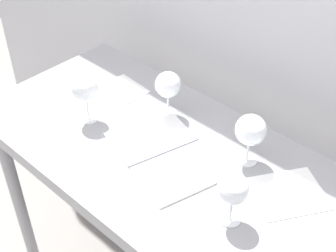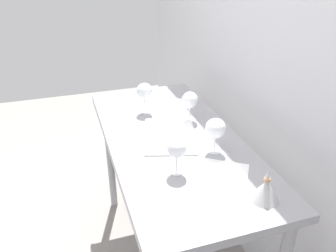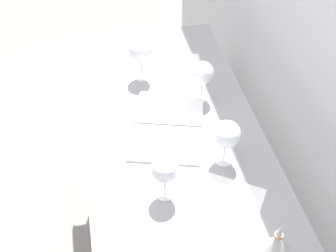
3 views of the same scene
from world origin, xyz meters
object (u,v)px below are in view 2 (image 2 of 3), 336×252
(open_notebook, at_px, (170,135))
(tasting_sheet_upper, at_px, (224,172))
(wine_glass_far_left, at_px, (190,101))
(tasting_sheet_lower, at_px, (167,105))
(wine_glass_near_right, at_px, (177,149))
(wine_glass_far_right, at_px, (216,129))
(wine_glass_near_left, at_px, (145,92))
(decanter_funnel, at_px, (266,190))

(open_notebook, height_order, tasting_sheet_upper, open_notebook)
(wine_glass_far_left, height_order, tasting_sheet_upper, wine_glass_far_left)
(open_notebook, relative_size, tasting_sheet_upper, 2.16)
(open_notebook, distance_m, tasting_sheet_lower, 0.38)
(wine_glass_far_left, relative_size, wine_glass_near_right, 1.02)
(wine_glass_near_right, height_order, open_notebook, wine_glass_near_right)
(wine_glass_near_right, distance_m, open_notebook, 0.34)
(open_notebook, bearing_deg, wine_glass_far_right, 53.63)
(wine_glass_far_right, relative_size, open_notebook, 0.39)
(wine_glass_far_right, relative_size, wine_glass_near_right, 1.04)
(wine_glass_far_right, bearing_deg, wine_glass_near_left, -158.71)
(tasting_sheet_upper, relative_size, tasting_sheet_lower, 0.85)
(wine_glass_far_right, distance_m, decanter_funnel, 0.39)
(wine_glass_far_left, relative_size, decanter_funnel, 1.23)
(tasting_sheet_upper, relative_size, decanter_funnel, 1.48)
(wine_glass_far_left, bearing_deg, wine_glass_far_right, -1.06)
(tasting_sheet_upper, bearing_deg, decanter_funnel, 51.62)
(wine_glass_near_right, bearing_deg, decanter_funnel, 43.84)
(wine_glass_far_right, xyz_separation_m, open_notebook, (-0.20, -0.15, -0.11))
(wine_glass_near_left, bearing_deg, wine_glass_far_left, 49.50)
(tasting_sheet_lower, bearing_deg, decanter_funnel, 9.65)
(wine_glass_far_left, distance_m, tasting_sheet_upper, 0.53)
(wine_glass_near_left, height_order, wine_glass_far_right, wine_glass_near_left)
(tasting_sheet_upper, height_order, tasting_sheet_lower, same)
(open_notebook, xyz_separation_m, tasting_sheet_upper, (0.37, 0.12, -0.00))
(wine_glass_near_left, distance_m, wine_glass_far_right, 0.56)
(wine_glass_near_right, height_order, decanter_funnel, wine_glass_near_right)
(wine_glass_near_left, xyz_separation_m, wine_glass_far_right, (0.52, 0.20, -0.01))
(tasting_sheet_upper, bearing_deg, open_notebook, -128.43)
(tasting_sheet_lower, distance_m, decanter_funnel, 0.95)
(wine_glass_near_right, bearing_deg, wine_glass_far_left, 152.66)
(wine_glass_near_left, height_order, wine_glass_near_right, wine_glass_near_left)
(wine_glass_near_left, bearing_deg, open_notebook, 8.53)
(wine_glass_near_right, relative_size, tasting_sheet_lower, 0.70)
(wine_glass_near_left, relative_size, open_notebook, 0.41)
(wine_glass_far_left, relative_size, open_notebook, 0.39)
(wine_glass_near_right, xyz_separation_m, tasting_sheet_lower, (-0.67, 0.17, -0.12))
(open_notebook, xyz_separation_m, decanter_funnel, (0.58, 0.19, 0.04))
(wine_glass_far_left, relative_size, tasting_sheet_lower, 0.71)
(wine_glass_near_left, distance_m, tasting_sheet_upper, 0.72)
(wine_glass_near_left, bearing_deg, wine_glass_far_right, 21.29)
(wine_glass_far_left, xyz_separation_m, open_notebook, (0.14, -0.16, -0.11))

